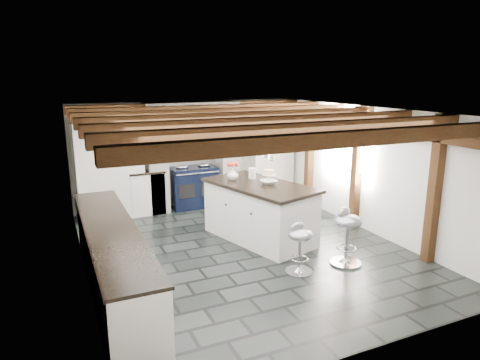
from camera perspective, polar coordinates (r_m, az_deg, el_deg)
name	(u,v)px	position (r m, az deg, el deg)	size (l,w,h in m)	color
ground	(244,249)	(7.26, 0.59, -9.23)	(6.00, 6.00, 0.00)	black
room_shell	(183,174)	(8.00, -7.65, 0.84)	(6.00, 6.03, 6.00)	white
range_cooker	(193,186)	(9.48, -6.23, -0.82)	(1.00, 0.63, 0.99)	black
kitchen_island	(259,211)	(7.56, 2.60, -4.13)	(1.59, 2.26, 1.35)	white
bar_stool_near	(347,230)	(6.74, 14.03, -6.48)	(0.58, 0.58, 0.89)	silver
bar_stool_far	(300,242)	(6.35, 7.94, -8.25)	(0.45, 0.45, 0.76)	silver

